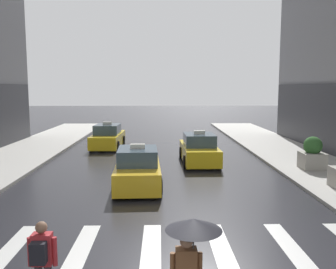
{
  "coord_description": "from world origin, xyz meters",
  "views": [
    {
      "loc": [
        0.23,
        -6.17,
        4.09
      ],
      "look_at": [
        0.55,
        8.0,
        2.29
      ],
      "focal_mm": 39.14,
      "sensor_mm": 36.0,
      "label": 1
    }
  ],
  "objects_px": {
    "taxi_third": "(108,137)",
    "planter_mid_block": "(312,154)",
    "taxi_lead": "(138,169)",
    "taxi_second": "(199,150)",
    "pedestrian_with_backpack": "(42,257)",
    "pedestrian_with_umbrella": "(191,243)"
  },
  "relations": [
    {
      "from": "taxi_second",
      "to": "taxi_third",
      "type": "relative_size",
      "value": 0.99
    },
    {
      "from": "pedestrian_with_umbrella",
      "to": "planter_mid_block",
      "type": "relative_size",
      "value": 1.21
    },
    {
      "from": "taxi_lead",
      "to": "planter_mid_block",
      "type": "height_order",
      "value": "taxi_lead"
    },
    {
      "from": "planter_mid_block",
      "to": "pedestrian_with_backpack",
      "type": "bearing_deg",
      "value": -131.28
    },
    {
      "from": "taxi_second",
      "to": "pedestrian_with_umbrella",
      "type": "distance_m",
      "value": 14.08
    },
    {
      "from": "pedestrian_with_umbrella",
      "to": "taxi_third",
      "type": "bearing_deg",
      "value": 102.04
    },
    {
      "from": "taxi_lead",
      "to": "taxi_third",
      "type": "distance_m",
      "value": 10.42
    },
    {
      "from": "pedestrian_with_umbrella",
      "to": "pedestrian_with_backpack",
      "type": "xyz_separation_m",
      "value": [
        -2.71,
        0.66,
        -0.54
      ]
    },
    {
      "from": "taxi_second",
      "to": "pedestrian_with_backpack",
      "type": "xyz_separation_m",
      "value": [
        -4.34,
        -13.31,
        0.25
      ]
    },
    {
      "from": "pedestrian_with_umbrella",
      "to": "pedestrian_with_backpack",
      "type": "distance_m",
      "value": 2.84
    },
    {
      "from": "taxi_lead",
      "to": "taxi_third",
      "type": "xyz_separation_m",
      "value": [
        -2.67,
        10.08,
        0.0
      ]
    },
    {
      "from": "taxi_lead",
      "to": "taxi_second",
      "type": "distance_m",
      "value": 5.67
    },
    {
      "from": "taxi_third",
      "to": "planter_mid_block",
      "type": "height_order",
      "value": "taxi_third"
    },
    {
      "from": "taxi_second",
      "to": "planter_mid_block",
      "type": "distance_m",
      "value": 5.81
    },
    {
      "from": "planter_mid_block",
      "to": "taxi_second",
      "type": "bearing_deg",
      "value": 156.99
    },
    {
      "from": "taxi_lead",
      "to": "pedestrian_with_backpack",
      "type": "height_order",
      "value": "taxi_lead"
    },
    {
      "from": "taxi_lead",
      "to": "taxi_second",
      "type": "bearing_deg",
      "value": 57.15
    },
    {
      "from": "taxi_lead",
      "to": "taxi_second",
      "type": "height_order",
      "value": "same"
    },
    {
      "from": "taxi_second",
      "to": "pedestrian_with_umbrella",
      "type": "bearing_deg",
      "value": -96.67
    },
    {
      "from": "taxi_second",
      "to": "planter_mid_block",
      "type": "bearing_deg",
      "value": -23.01
    },
    {
      "from": "pedestrian_with_umbrella",
      "to": "taxi_lead",
      "type": "bearing_deg",
      "value": 98.91
    },
    {
      "from": "planter_mid_block",
      "to": "taxi_lead",
      "type": "bearing_deg",
      "value": -163.51
    }
  ]
}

